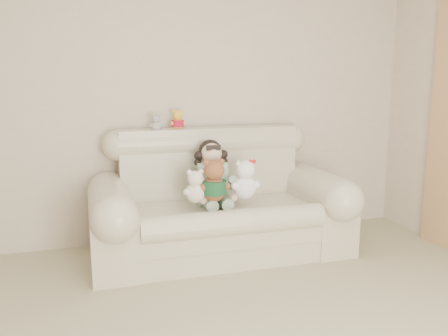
% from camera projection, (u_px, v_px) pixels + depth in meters
% --- Properties ---
extents(wall_back, '(4.50, 0.00, 4.50)m').
position_uv_depth(wall_back, '(171.00, 96.00, 4.13)').
color(wall_back, '#B8AC92').
rests_on(wall_back, ground).
extents(sofa, '(2.10, 0.95, 1.03)m').
position_uv_depth(sofa, '(220.00, 194.00, 3.88)').
color(sofa, beige).
rests_on(sofa, floor).
extents(seated_child, '(0.35, 0.41, 0.54)m').
position_uv_depth(seated_child, '(211.00, 171.00, 3.91)').
color(seated_child, '#357748').
rests_on(seated_child, sofa).
extents(brown_teddy, '(0.31, 0.28, 0.40)m').
position_uv_depth(brown_teddy, '(214.00, 176.00, 3.68)').
color(brown_teddy, brown).
rests_on(brown_teddy, sofa).
extents(white_cat, '(0.26, 0.20, 0.38)m').
position_uv_depth(white_cat, '(245.00, 175.00, 3.76)').
color(white_cat, white).
rests_on(white_cat, sofa).
extents(cream_teddy, '(0.23, 0.19, 0.31)m').
position_uv_depth(cream_teddy, '(195.00, 183.00, 3.65)').
color(cream_teddy, white).
rests_on(cream_teddy, sofa).
extents(yellow_mini_bear, '(0.16, 0.15, 0.21)m').
position_uv_depth(yellow_mini_bear, '(178.00, 118.00, 4.05)').
color(yellow_mini_bear, yellow).
rests_on(yellow_mini_bear, sofa).
extents(grey_mini_plush, '(0.13, 0.12, 0.17)m').
position_uv_depth(grey_mini_plush, '(156.00, 121.00, 3.96)').
color(grey_mini_plush, '#A9A9B0').
rests_on(grey_mini_plush, sofa).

